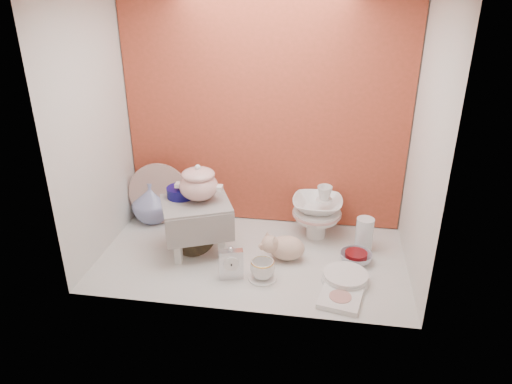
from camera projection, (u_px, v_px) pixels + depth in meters
ground at (252, 257)px, 2.84m from camera, size 1.80×1.80×0.00m
niche_shell at (257, 96)px, 2.61m from camera, size 1.86×1.03×1.53m
step_stool at (197, 227)px, 2.84m from camera, size 0.49×0.46×0.33m
soup_tureen at (199, 183)px, 2.74m from camera, size 0.35×0.35×0.23m
cobalt_bowl at (181, 192)px, 2.82m from camera, size 0.22×0.22×0.06m
floral_platter at (159, 194)px, 3.16m from camera, size 0.42×0.08×0.42m
blue_white_vase at (152, 202)px, 3.21m from camera, size 0.32×0.32×0.28m
lacquer_tray at (192, 233)px, 2.83m from camera, size 0.31×0.20×0.27m
mantel_clock at (231, 263)px, 2.61m from camera, size 0.14×0.08×0.19m
plush_pig at (287, 247)px, 2.78m from camera, size 0.28×0.20×0.16m
teacup_saucer at (262, 278)px, 2.63m from camera, size 0.18×0.18×0.01m
gold_rim_teacup at (262, 269)px, 2.61m from camera, size 0.16×0.16×0.11m
lattice_dish at (340, 299)px, 2.45m from camera, size 0.25×0.25×0.03m
dinner_plate_stack at (345, 278)px, 2.60m from camera, size 0.29×0.29×0.06m
crystal_bowl at (356, 258)px, 2.78m from camera, size 0.24×0.24×0.06m
clear_glass_vase at (364, 235)px, 2.87m from camera, size 0.11×0.11×0.21m
porcelain_tower at (317, 211)px, 3.00m from camera, size 0.33×0.33×0.36m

